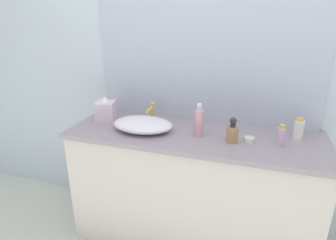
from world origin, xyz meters
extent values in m
cube|color=silver|center=(0.00, 0.73, 1.30)|extent=(6.00, 0.06, 2.60)
cube|color=beige|center=(-0.08, 0.41, 0.40)|extent=(1.59, 0.52, 0.81)
cube|color=gray|center=(-0.08, 0.41, 0.82)|extent=(1.63, 0.56, 0.03)
cube|color=#B2BCC6|center=(-0.08, 0.69, 1.41)|extent=(1.55, 0.01, 1.15)
ellipsoid|color=white|center=(-0.40, 0.36, 0.88)|extent=(0.40, 0.28, 0.08)
cylinder|color=gold|center=(-0.40, 0.53, 0.89)|extent=(0.03, 0.03, 0.12)
cylinder|color=gold|center=(-0.40, 0.48, 0.94)|extent=(0.02, 0.10, 0.02)
sphere|color=gold|center=(-0.40, 0.55, 0.96)|extent=(0.03, 0.03, 0.03)
cylinder|color=#A88250|center=(0.17, 0.35, 0.88)|extent=(0.07, 0.07, 0.10)
cylinder|color=#332B2F|center=(0.17, 0.35, 0.94)|extent=(0.03, 0.03, 0.02)
sphere|color=#313325|center=(0.17, 0.35, 0.97)|extent=(0.04, 0.04, 0.04)
cylinder|color=#31262E|center=(0.17, 0.34, 0.97)|extent=(0.02, 0.02, 0.02)
cylinder|color=white|center=(0.55, 0.52, 0.90)|extent=(0.06, 0.06, 0.12)
cylinder|color=gold|center=(0.55, 0.52, 0.96)|extent=(0.04, 0.04, 0.02)
cylinder|color=#CDAACD|center=(0.44, 0.38, 0.89)|extent=(0.04, 0.04, 0.11)
cylinder|color=gold|center=(0.44, 0.38, 0.96)|extent=(0.03, 0.03, 0.02)
cylinder|color=pink|center=(-0.04, 0.38, 0.92)|extent=(0.06, 0.06, 0.16)
cylinder|color=silver|center=(-0.04, 0.38, 1.01)|extent=(0.03, 0.03, 0.02)
sphere|color=silver|center=(-0.04, 0.38, 1.03)|extent=(0.03, 0.03, 0.03)
cylinder|color=silver|center=(-0.04, 0.37, 1.03)|extent=(0.02, 0.02, 0.02)
cube|color=silver|center=(-0.73, 0.46, 0.91)|extent=(0.16, 0.16, 0.14)
cone|color=white|center=(-0.73, 0.46, 0.99)|extent=(0.07, 0.07, 0.05)
cylinder|color=silver|center=(0.27, 0.38, 0.85)|extent=(0.06, 0.06, 0.03)
camera|label=1|loc=(0.28, -1.24, 1.55)|focal=30.41mm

